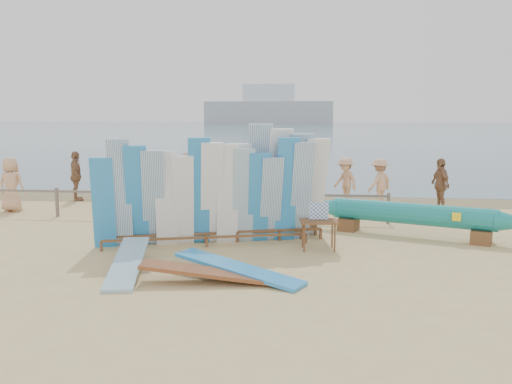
# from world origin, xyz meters

# --- Properties ---
(ground) EXTENTS (160.00, 160.00, 0.00)m
(ground) POSITION_xyz_m (0.00, 0.00, 0.00)
(ground) COLOR tan
(ground) RESTS_ON ground
(ocean) EXTENTS (320.00, 240.00, 0.02)m
(ocean) POSITION_xyz_m (0.00, 128.00, 0.00)
(ocean) COLOR #436378
(ocean) RESTS_ON ground
(wet_sand_strip) EXTENTS (40.00, 2.60, 0.01)m
(wet_sand_strip) POSITION_xyz_m (0.00, 7.20, 0.00)
(wet_sand_strip) COLOR olive
(wet_sand_strip) RESTS_ON ground
(distant_ship) EXTENTS (45.00, 8.00, 14.00)m
(distant_ship) POSITION_xyz_m (-12.00, 180.00, 5.31)
(distant_ship) COLOR #999EA3
(distant_ship) RESTS_ON ocean
(fence) EXTENTS (12.08, 0.08, 0.90)m
(fence) POSITION_xyz_m (0.00, 3.00, 0.63)
(fence) COLOR #6F6154
(fence) RESTS_ON ground
(main_surfboard_rack) EXTENTS (5.19, 1.91, 2.60)m
(main_surfboard_rack) POSITION_xyz_m (1.29, -0.14, 1.17)
(main_surfboard_rack) COLOR brown
(main_surfboard_rack) RESTS_ON ground
(side_surfboard_rack) EXTENTS (2.61, 1.36, 2.91)m
(side_surfboard_rack) POSITION_xyz_m (2.95, 0.73, 1.31)
(side_surfboard_rack) COLOR brown
(side_surfboard_rack) RESTS_ON ground
(outrigger_canoe) EXTENTS (5.92, 2.77, 0.88)m
(outrigger_canoe) POSITION_xyz_m (6.36, 1.32, 0.56)
(outrigger_canoe) COLOR brown
(outrigger_canoe) RESTS_ON ground
(vendor_table) EXTENTS (0.90, 0.68, 1.12)m
(vendor_table) POSITION_xyz_m (3.97, -0.34, 0.37)
(vendor_table) COLOR brown
(vendor_table) RESTS_ON ground
(flat_board_c) EXTENTS (2.72, 0.73, 0.38)m
(flat_board_c) POSITION_xyz_m (1.98, -3.05, 0.00)
(flat_board_c) COLOR brown
(flat_board_c) RESTS_ON ground
(flat_board_a) EXTENTS (1.05, 2.75, 0.40)m
(flat_board_a) POSITION_xyz_m (0.17, -2.53, 0.00)
(flat_board_a) COLOR #7BAAC6
(flat_board_a) RESTS_ON ground
(flat_board_d) EXTENTS (2.67, 1.65, 0.37)m
(flat_board_d) POSITION_xyz_m (2.43, -2.70, 0.00)
(flat_board_d) COLOR #2985CE
(flat_board_d) RESTS_ON ground
(beach_chair_left) EXTENTS (0.60, 0.62, 0.89)m
(beach_chair_left) POSITION_xyz_m (-0.48, 3.89, 0.26)
(beach_chair_left) COLOR red
(beach_chair_left) RESTS_ON ground
(beach_chair_right) EXTENTS (0.55, 0.56, 0.78)m
(beach_chair_right) POSITION_xyz_m (1.66, 4.26, 0.23)
(beach_chair_right) COLOR red
(beach_chair_right) RESTS_ON ground
(stroller) EXTENTS (0.78, 0.91, 1.06)m
(stroller) POSITION_xyz_m (3.12, 4.06, 0.42)
(stroller) COLOR red
(stroller) RESTS_ON ground
(beachgoer_extra_1) EXTENTS (0.91, 1.16, 1.82)m
(beachgoer_extra_1) POSITION_xyz_m (-4.76, 6.10, 0.91)
(beachgoer_extra_1) COLOR #8C6042
(beachgoer_extra_1) RESTS_ON ground
(beachgoer_3) EXTENTS (1.10, 0.82, 1.58)m
(beachgoer_3) POSITION_xyz_m (-2.86, 5.41, 0.79)
(beachgoer_3) COLOR tan
(beachgoer_3) RESTS_ON ground
(beachgoer_6) EXTENTS (1.01, 0.67, 1.89)m
(beachgoer_6) POSITION_xyz_m (0.69, 5.30, 0.95)
(beachgoer_6) COLOR tan
(beachgoer_6) RESTS_ON ground
(beachgoer_1) EXTENTS (0.42, 0.61, 1.53)m
(beachgoer_1) POSITION_xyz_m (-2.45, 5.45, 0.77)
(beachgoer_1) COLOR #8C6042
(beachgoer_1) RESTS_ON ground
(beachgoer_11) EXTENTS (1.20, 1.61, 1.68)m
(beachgoer_11) POSITION_xyz_m (-2.80, 6.14, 0.84)
(beachgoer_11) COLOR beige
(beachgoer_11) RESTS_ON ground
(beachgoer_7) EXTENTS (0.43, 0.70, 1.83)m
(beachgoer_7) POSITION_xyz_m (3.54, 5.52, 0.92)
(beachgoer_7) COLOR #8C6042
(beachgoer_7) RESTS_ON ground
(beachgoer_0) EXTENTS (0.89, 0.46, 1.77)m
(beachgoer_0) POSITION_xyz_m (-5.89, 3.75, 0.89)
(beachgoer_0) COLOR tan
(beachgoer_0) RESTS_ON ground
(beachgoer_10) EXTENTS (0.70, 1.09, 1.73)m
(beachgoer_10) POSITION_xyz_m (7.95, 5.34, 0.86)
(beachgoer_10) COLOR #8C6042
(beachgoer_10) RESTS_ON ground
(beachgoer_4) EXTENTS (0.95, 0.43, 1.59)m
(beachgoer_4) POSITION_xyz_m (-0.50, 4.24, 0.80)
(beachgoer_4) COLOR #8C6042
(beachgoer_4) RESTS_ON ground
(beachgoer_9) EXTENTS (1.00, 1.09, 1.63)m
(beachgoer_9) POSITION_xyz_m (4.97, 6.51, 0.82)
(beachgoer_9) COLOR tan
(beachgoer_9) RESTS_ON ground
(beachgoer_5) EXTENTS (1.45, 1.64, 1.79)m
(beachgoer_5) POSITION_xyz_m (-0.72, 6.66, 0.89)
(beachgoer_5) COLOR beige
(beachgoer_5) RESTS_ON ground
(beachgoer_8) EXTENTS (0.85, 0.41, 1.74)m
(beachgoer_8) POSITION_xyz_m (3.52, 3.60, 0.87)
(beachgoer_8) COLOR beige
(beachgoer_8) RESTS_ON ground
(beachgoer_2) EXTENTS (0.89, 0.80, 1.68)m
(beachgoer_2) POSITION_xyz_m (-1.07, 3.81, 0.84)
(beachgoer_2) COLOR beige
(beachgoer_2) RESTS_ON ground
(beachgoer_extra_0) EXTENTS (1.06, 1.07, 1.65)m
(beachgoer_extra_0) POSITION_xyz_m (6.10, 6.01, 0.82)
(beachgoer_extra_0) COLOR tan
(beachgoer_extra_0) RESTS_ON ground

